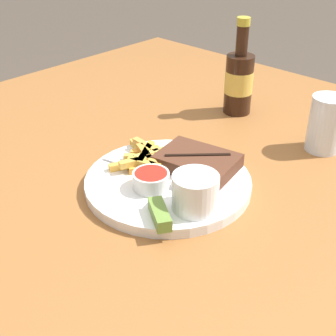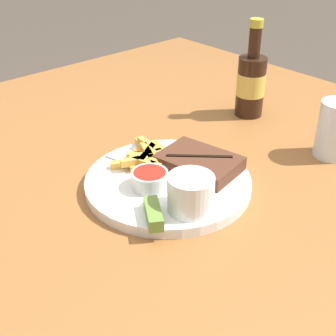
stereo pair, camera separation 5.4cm
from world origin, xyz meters
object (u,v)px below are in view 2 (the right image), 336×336
dinner_plate (168,182)px  beer_bottle (251,83)px  pickle_spear (153,214)px  steak_portion (199,163)px  coleslaw_cup (191,192)px  fork_utensil (134,165)px  drinking_glass (335,130)px  knife_utensil (186,170)px  dipping_sauce_cup (148,178)px

dinner_plate → beer_bottle: beer_bottle is taller
pickle_spear → beer_bottle: beer_bottle is taller
steak_portion → coleslaw_cup: size_ratio=2.10×
dinner_plate → steak_portion: (0.01, 0.06, 0.02)m
fork_utensil → beer_bottle: (-0.03, 0.36, 0.06)m
pickle_spear → dinner_plate: bearing=127.3°
fork_utensil → dinner_plate: bearing=0.0°
coleslaw_cup → drinking_glass: drinking_glass is taller
pickle_spear → knife_utensil: (-0.07, 0.13, -0.01)m
pickle_spear → coleslaw_cup: bearing=72.3°
fork_utensil → beer_bottle: 0.36m
pickle_spear → knife_utensil: pickle_spear is taller
coleslaw_cup → knife_utensil: bearing=139.8°
fork_utensil → dipping_sauce_cup: bearing=-32.3°
fork_utensil → knife_utensil: knife_utensil is taller
steak_portion → fork_utensil: 0.12m
knife_utensil → beer_bottle: bearing=-10.8°
dinner_plate → coleslaw_cup: size_ratio=3.95×
knife_utensil → steak_portion: bearing=-51.5°
dinner_plate → pickle_spear: size_ratio=4.16×
steak_portion → drinking_glass: bearing=65.2°
dinner_plate → dipping_sauce_cup: (-0.00, -0.04, 0.02)m
dipping_sauce_cup → knife_utensil: bearing=83.5°
dipping_sauce_cup → knife_utensil: dipping_sauce_cup is taller
drinking_glass → pickle_spear: bearing=-97.9°
dipping_sauce_cup → pickle_spear: size_ratio=0.90×
steak_portion → dipping_sauce_cup: bearing=-100.1°
drinking_glass → dinner_plate: bearing=-112.5°
dinner_plate → beer_bottle: size_ratio=1.33×
pickle_spear → drinking_glass: (0.06, 0.40, 0.03)m
fork_utensil → knife_utensil: 0.09m
steak_portion → pickle_spear: size_ratio=2.21×
coleslaw_cup → drinking_glass: 0.35m
steak_portion → dipping_sauce_cup: 0.10m
pickle_spear → drinking_glass: 0.41m
dipping_sauce_cup → beer_bottle: size_ratio=0.29×
coleslaw_cup → drinking_glass: (0.04, 0.34, 0.00)m
steak_portion → knife_utensil: 0.03m
beer_bottle → drinking_glass: size_ratio=1.94×
fork_utensil → coleslaw_cup: bearing=-19.7°
dipping_sauce_cup → pickle_spear: dipping_sauce_cup is taller
steak_portion → pickle_spear: (0.06, -0.16, -0.00)m
beer_bottle → drinking_glass: beer_bottle is taller
dinner_plate → coleslaw_cup: 0.11m
dipping_sauce_cup → beer_bottle: (-0.10, 0.38, 0.04)m
steak_portion → drinking_glass: 0.27m
dinner_plate → pickle_spear: 0.12m
coleslaw_cup → beer_bottle: beer_bottle is taller
dipping_sauce_cup → knife_utensil: size_ratio=0.41×
coleslaw_cup → dipping_sauce_cup: size_ratio=1.17×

